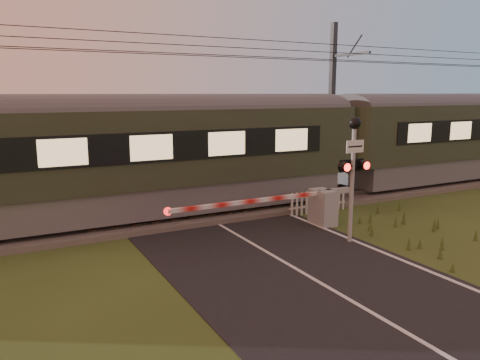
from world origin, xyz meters
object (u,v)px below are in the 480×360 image
crossing_signal (353,157)px  picket_fence (318,201)px  boom_gate (317,206)px  train (336,143)px  catenary_mast (333,102)px

crossing_signal → picket_fence: 3.92m
boom_gate → picket_fence: size_ratio=2.61×
train → crossing_signal: bearing=-124.7°
boom_gate → crossing_signal: (-0.17, -1.84, 1.83)m
picket_fence → catenary_mast: size_ratio=0.34×
catenary_mast → crossing_signal: bearing=-124.6°
train → boom_gate: bearing=-136.1°
train → crossing_signal: train is taller
boom_gate → catenary_mast: catenary_mast is taller
train → catenary_mast: size_ratio=5.68×
crossing_signal → catenary_mast: catenary_mast is taller
boom_gate → crossing_signal: bearing=-95.4°
boom_gate → crossing_signal: 2.60m
picket_fence → boom_gate: bearing=-129.2°
train → picket_fence: size_ratio=16.93×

